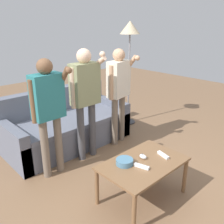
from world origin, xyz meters
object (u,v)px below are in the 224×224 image
at_px(player_left, 48,105).
at_px(game_remote_wand_near, 142,166).
at_px(couch, 66,126).
at_px(snack_bowl, 125,162).
at_px(game_remote_nunchuk, 143,157).
at_px(player_center, 85,92).
at_px(game_remote_wand_far, 163,155).
at_px(coffee_table, 143,167).
at_px(floor_lamp, 130,35).
at_px(player_right, 119,86).

xyz_separation_m(player_left, game_remote_wand_near, (0.38, -1.14, -0.46)).
xyz_separation_m(couch, snack_bowl, (-0.31, -1.61, 0.20)).
relative_size(couch, game_remote_nunchuk, 21.88).
relative_size(snack_bowl, game_remote_wand_near, 1.08).
height_order(game_remote_nunchuk, game_remote_wand_near, game_remote_nunchuk).
relative_size(game_remote_nunchuk, player_left, 0.06).
relative_size(player_center, game_remote_wand_far, 9.18).
xyz_separation_m(couch, coffee_table, (-0.14, -1.72, 0.11)).
height_order(snack_bowl, player_left, player_left).
xyz_separation_m(game_remote_nunchuk, game_remote_wand_near, (-0.15, -0.11, -0.01)).
xyz_separation_m(floor_lamp, player_right, (-0.72, -0.47, -0.70)).
bearing_deg(coffee_table, game_remote_nunchuk, 44.31).
bearing_deg(game_remote_wand_far, game_remote_nunchuk, 148.63).
bearing_deg(game_remote_wand_far, couch, 93.86).
relative_size(couch, floor_lamp, 1.03).
bearing_deg(game_remote_wand_near, game_remote_nunchuk, 35.80).
distance_m(snack_bowl, player_left, 1.12).
distance_m(game_remote_nunchuk, game_remote_wand_far, 0.24).
height_order(couch, player_center, player_center).
distance_m(floor_lamp, player_right, 1.11).
relative_size(player_right, game_remote_wand_far, 8.89).
distance_m(player_right, game_remote_wand_far, 1.41).
relative_size(coffee_table, game_remote_wand_far, 5.50).
bearing_deg(couch, floor_lamp, -3.87).
relative_size(snack_bowl, player_center, 0.12).
bearing_deg(snack_bowl, game_remote_wand_near, -63.61).
xyz_separation_m(snack_bowl, player_right, (0.94, 1.05, 0.46)).
height_order(couch, coffee_table, couch).
xyz_separation_m(couch, game_remote_nunchuk, (-0.08, -1.67, 0.19)).
relative_size(game_remote_nunchuk, game_remote_wand_far, 0.52).
distance_m(game_remote_nunchuk, player_center, 1.19).
bearing_deg(game_remote_wand_far, snack_bowl, 157.39).
bearing_deg(coffee_table, floor_lamp, 47.59).
bearing_deg(game_remote_wand_far, player_center, 96.86).
xyz_separation_m(player_center, player_right, (0.65, 0.03, -0.03)).
bearing_deg(player_right, floor_lamp, 33.00).
bearing_deg(coffee_table, player_center, 84.34).
distance_m(coffee_table, game_remote_nunchuk, 0.11).
xyz_separation_m(floor_lamp, game_remote_wand_far, (-1.23, -1.70, -1.17)).
bearing_deg(player_left, game_remote_wand_far, -57.96).
distance_m(couch, game_remote_wand_near, 1.80).
bearing_deg(coffee_table, couch, 85.47).
bearing_deg(game_remote_nunchuk, coffee_table, -135.69).
height_order(game_remote_nunchuk, player_center, player_center).
bearing_deg(player_right, player_center, -177.71).
bearing_deg(player_left, player_center, 4.19).
bearing_deg(couch, player_left, -133.88).
height_order(game_remote_nunchuk, player_left, player_left).
bearing_deg(game_remote_nunchuk, player_center, 86.98).
relative_size(player_left, game_remote_wand_near, 8.85).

